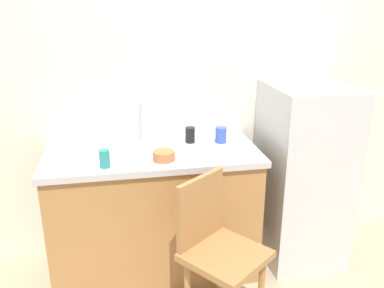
# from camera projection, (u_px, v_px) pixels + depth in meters

# --- Properties ---
(back_wall) EXTENTS (4.80, 0.10, 2.68)m
(back_wall) POSITION_uv_depth(u_px,v_px,m) (184.00, 70.00, 2.82)
(back_wall) COLOR silver
(back_wall) RESTS_ON ground_plane
(cabinet_base) EXTENTS (1.33, 0.60, 0.84)m
(cabinet_base) POSITION_uv_depth(u_px,v_px,m) (155.00, 214.00, 2.76)
(cabinet_base) COLOR #A87542
(cabinet_base) RESTS_ON ground_plane
(countertop) EXTENTS (1.37, 0.64, 0.04)m
(countertop) POSITION_uv_depth(u_px,v_px,m) (152.00, 154.00, 2.61)
(countertop) COLOR #B7B7BC
(countertop) RESTS_ON cabinet_base
(faucet) EXTENTS (0.02, 0.02, 0.26)m
(faucet) POSITION_uv_depth(u_px,v_px,m) (141.00, 121.00, 2.78)
(faucet) COLOR #B7B7BC
(faucet) RESTS_ON countertop
(refrigerator) EXTENTS (0.53, 0.61, 1.27)m
(refrigerator) POSITION_uv_depth(u_px,v_px,m) (302.00, 174.00, 2.87)
(refrigerator) COLOR silver
(refrigerator) RESTS_ON ground_plane
(chair) EXTENTS (0.56, 0.56, 0.89)m
(chair) POSITION_uv_depth(u_px,v_px,m) (217.00, 247.00, 2.26)
(chair) COLOR #A87542
(chair) RESTS_ON ground_plane
(terracotta_bowl) EXTENTS (0.13, 0.13, 0.06)m
(terracotta_bowl) POSITION_uv_depth(u_px,v_px,m) (164.00, 156.00, 2.45)
(terracotta_bowl) COLOR #C67042
(terracotta_bowl) RESTS_ON countertop
(cup_blue) EXTENTS (0.08, 0.08, 0.11)m
(cup_blue) POSITION_uv_depth(u_px,v_px,m) (221.00, 135.00, 2.75)
(cup_blue) COLOR blue
(cup_blue) RESTS_ON countertop
(cup_black) EXTENTS (0.06, 0.06, 0.11)m
(cup_black) POSITION_uv_depth(u_px,v_px,m) (190.00, 135.00, 2.75)
(cup_black) COLOR black
(cup_black) RESTS_ON countertop
(cup_teal) EXTENTS (0.06, 0.06, 0.11)m
(cup_teal) POSITION_uv_depth(u_px,v_px,m) (105.00, 159.00, 2.34)
(cup_teal) COLOR teal
(cup_teal) RESTS_ON countertop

